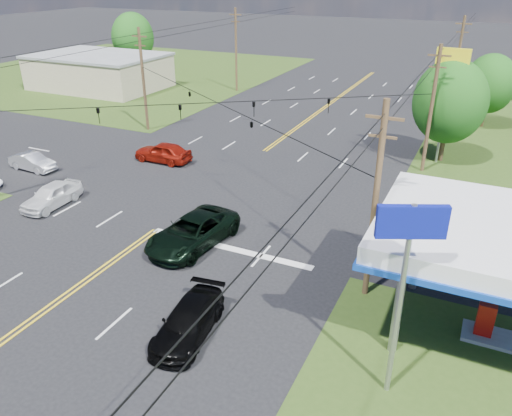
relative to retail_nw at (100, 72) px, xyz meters
The scene contains 21 objects.
ground 37.26m from the retail_nw, 36.25° to the right, with size 280.00×280.00×0.00m, color black.
grass_nw 11.36m from the retail_nw, 116.57° to the left, with size 46.00×48.00×0.03m, color #2C4415.
stop_bar 46.14m from the retail_nw, 40.60° to the right, with size 10.00×0.50×0.02m, color silver.
retail_nw is the anchor object (origin of this frame).
pole_se 53.09m from the retail_nw, 35.79° to the right, with size 1.60×0.28×9.50m.
pole_nw 21.60m from the retail_nw, 37.41° to the right, with size 1.60×0.28×9.50m.
pole_ne 45.02m from the retail_nw, 16.82° to the right, with size 1.60×0.28×9.50m.
pole_left_far 18.30m from the retail_nw, 19.44° to the left, with size 1.60×0.28×10.00m.
pole_right_far 43.53m from the retail_nw, ahead, with size 1.60×0.28×10.00m.
span_wire_signals 37.42m from the retail_nw, 36.25° to the right, with size 26.00×18.00×1.13m.
power_lines 38.98m from the retail_nw, 38.66° to the right, with size 26.04×100.00×0.64m.
tree_right_a 45.21m from the retail_nw, 12.80° to the right, with size 5.70×5.70×8.18m.
tree_right_b 46.60m from the retail_nw, ahead, with size 4.94×4.94×7.09m.
tree_far_l 10.69m from the retail_nw, 101.31° to the left, with size 6.08×6.08×8.72m.
pickup_dkgreen 44.97m from the retail_nw, 42.78° to the right, with size 2.84×6.15×1.71m, color black.
suv_black 52.41m from the retail_nw, 45.24° to the right, with size 1.93×4.75×1.38m, color black.
pickup_white 37.11m from the retail_nw, 53.99° to the right, with size 1.79×4.45×1.52m, color white.
sedan_silver 30.05m from the retail_nw, 59.03° to the right, with size 1.39×3.99×1.31m, color silver.
sedan_red 30.85m from the retail_nw, 40.11° to the right, with size 1.91×4.75×1.62m, color maroon.
polesign_se 58.42m from the retail_nw, 39.05° to the right, with size 2.15×1.15×7.66m.
polesign_ne 45.27m from the retail_nw, 13.51° to the right, with size 2.47×0.49×8.94m.
Camera 1 is at (16.74, -17.36, 14.22)m, focal length 35.00 mm.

